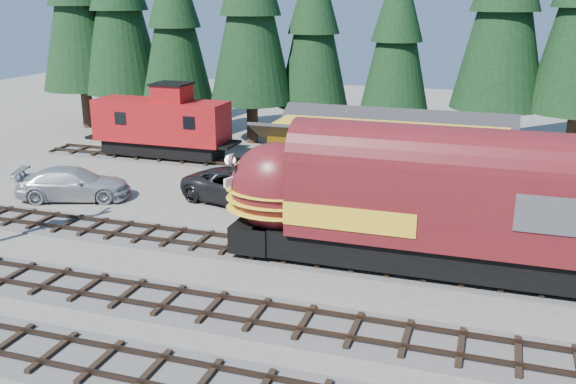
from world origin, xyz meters
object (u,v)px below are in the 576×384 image
(locomotive, at_px, (418,209))
(caboose, at_px, (162,124))
(depot, at_px, (386,162))
(pickup_truck_b, at_px, (73,184))
(pickup_truck_a, at_px, (241,187))

(locomotive, relative_size, caboose, 1.83)
(depot, relative_size, caboose, 1.33)
(depot, relative_size, locomotive, 0.73)
(depot, relative_size, pickup_truck_b, 2.03)
(locomotive, distance_m, caboose, 24.14)
(caboose, bearing_deg, pickup_truck_b, -91.29)
(pickup_truck_a, distance_m, pickup_truck_b, 9.69)
(depot, height_order, caboose, caboose)
(depot, distance_m, locomotive, 6.95)
(locomotive, xyz_separation_m, pickup_truck_a, (-10.47, 6.22, -1.81))
(pickup_truck_a, bearing_deg, locomotive, -106.74)
(pickup_truck_a, bearing_deg, caboose, 63.74)
(locomotive, xyz_separation_m, caboose, (-19.66, 14.00, -0.27))
(caboose, bearing_deg, pickup_truck_a, -40.24)
(pickup_truck_b, bearing_deg, caboose, -21.21)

